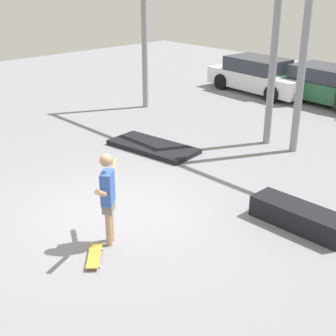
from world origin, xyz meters
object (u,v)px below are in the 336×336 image
at_px(skateboard, 94,256).
at_px(skateboarder, 108,194).
at_px(grind_box, 299,217).
at_px(parked_car_white, 259,76).
at_px(parked_car_green, 329,86).
at_px(manual_pad, 153,147).

bearing_deg(skateboard, skateboarder, 155.31).
distance_m(grind_box, parked_car_white, 10.84).
xyz_separation_m(skateboarder, parked_car_green, (-2.27, 11.65, -0.33)).
xyz_separation_m(grind_box, parked_car_white, (-7.06, 8.21, 0.44)).
relative_size(skateboarder, manual_pad, 0.68).
distance_m(grind_box, manual_pad, 5.13).
distance_m(skateboard, manual_pad, 5.38).
height_order(manual_pad, parked_car_green, parked_car_green).
xyz_separation_m(manual_pad, parked_car_white, (-2.00, 7.43, 0.59)).
relative_size(grind_box, manual_pad, 0.75).
relative_size(grind_box, parked_car_white, 0.42).
relative_size(skateboard, parked_car_white, 0.16).
distance_m(skateboarder, grind_box, 3.66).
xyz_separation_m(skateboard, parked_car_green, (-2.50, 12.16, 0.58)).
bearing_deg(manual_pad, parked_car_green, 84.23).
height_order(manual_pad, parked_car_white, parked_car_white).
distance_m(skateboard, parked_car_white, 12.84).
xyz_separation_m(skateboard, grind_box, (1.77, 3.48, 0.15)).
bearing_deg(skateboarder, parked_car_green, 150.30).
bearing_deg(grind_box, manual_pad, 171.26).
distance_m(grind_box, parked_car_green, 9.69).
bearing_deg(skateboarder, manual_pad, 178.61).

